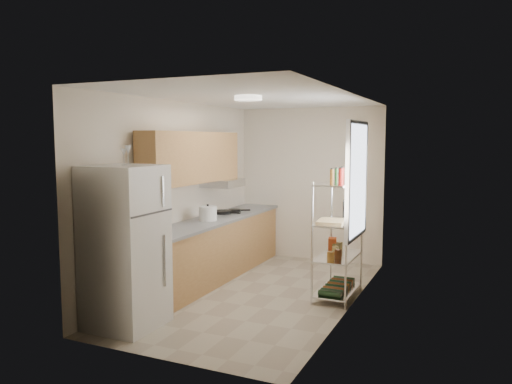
# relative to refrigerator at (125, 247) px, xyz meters

# --- Properties ---
(room) EXTENTS (2.52, 4.42, 2.62)m
(room) POSITION_rel_refrigerator_xyz_m (0.87, 1.63, 0.41)
(room) COLOR #ABA08A
(room) RESTS_ON ground
(counter_run) EXTENTS (0.63, 3.51, 0.90)m
(counter_run) POSITION_rel_refrigerator_xyz_m (-0.05, 2.07, -0.44)
(counter_run) COLOR #B4854D
(counter_run) RESTS_ON ground
(upper_cabinets) EXTENTS (0.33, 2.20, 0.72)m
(upper_cabinets) POSITION_rel_refrigerator_xyz_m (-0.19, 1.73, 0.92)
(upper_cabinets) COLOR #B4854D
(upper_cabinets) RESTS_ON room
(range_hood) EXTENTS (0.50, 0.60, 0.12)m
(range_hood) POSITION_rel_refrigerator_xyz_m (-0.13, 2.53, 0.50)
(range_hood) COLOR #B7BABC
(range_hood) RESTS_ON room
(window) EXTENTS (0.06, 1.00, 1.46)m
(window) POSITION_rel_refrigerator_xyz_m (2.09, 1.98, 0.66)
(window) COLOR white
(window) RESTS_ON room
(bakers_rack) EXTENTS (0.45, 0.90, 1.73)m
(bakers_rack) POSITION_rel_refrigerator_xyz_m (1.87, 1.93, 0.22)
(bakers_rack) COLOR silver
(bakers_rack) RESTS_ON ground
(ceiling_dome) EXTENTS (0.34, 0.34, 0.05)m
(ceiling_dome) POSITION_rel_refrigerator_xyz_m (0.87, 1.33, 1.68)
(ceiling_dome) COLOR white
(ceiling_dome) RESTS_ON room
(refrigerator) EXTENTS (0.74, 0.74, 1.79)m
(refrigerator) POSITION_rel_refrigerator_xyz_m (0.00, 0.00, 0.00)
(refrigerator) COLOR silver
(refrigerator) RESTS_ON ground
(wine_glass_a) EXTENTS (0.08, 0.08, 0.21)m
(wine_glass_a) POSITION_rel_refrigerator_xyz_m (-0.07, 0.17, 1.00)
(wine_glass_a) COLOR silver
(wine_glass_a) RESTS_ON refrigerator
(wine_glass_b) EXTENTS (0.06, 0.06, 0.18)m
(wine_glass_b) POSITION_rel_refrigerator_xyz_m (0.02, -0.01, 0.98)
(wine_glass_b) COLOR silver
(wine_glass_b) RESTS_ON refrigerator
(rice_cooker) EXTENTS (0.26, 0.26, 0.21)m
(rice_cooker) POSITION_rel_refrigerator_xyz_m (-0.03, 1.89, 0.11)
(rice_cooker) COLOR white
(rice_cooker) RESTS_ON counter_run
(frying_pan_large) EXTENTS (0.28, 0.28, 0.05)m
(frying_pan_large) POSITION_rel_refrigerator_xyz_m (-0.16, 2.57, 0.03)
(frying_pan_large) COLOR black
(frying_pan_large) RESTS_ON counter_run
(frying_pan_small) EXTENTS (0.27, 0.27, 0.04)m
(frying_pan_small) POSITION_rel_refrigerator_xyz_m (-0.07, 2.83, 0.03)
(frying_pan_small) COLOR black
(frying_pan_small) RESTS_ON counter_run
(cutting_board) EXTENTS (0.37, 0.45, 0.03)m
(cutting_board) POSITION_rel_refrigerator_xyz_m (1.81, 1.82, 0.13)
(cutting_board) COLOR tan
(cutting_board) RESTS_ON bakers_rack
(espresso_machine) EXTENTS (0.16, 0.23, 0.26)m
(espresso_machine) POSITION_rel_refrigerator_xyz_m (1.95, 2.26, 0.25)
(espresso_machine) COLOR black
(espresso_machine) RESTS_ON bakers_rack
(storage_bag) EXTENTS (0.14, 0.17, 0.17)m
(storage_bag) POSITION_rel_refrigerator_xyz_m (1.73, 2.20, -0.25)
(storage_bag) COLOR #A93B14
(storage_bag) RESTS_ON bakers_rack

